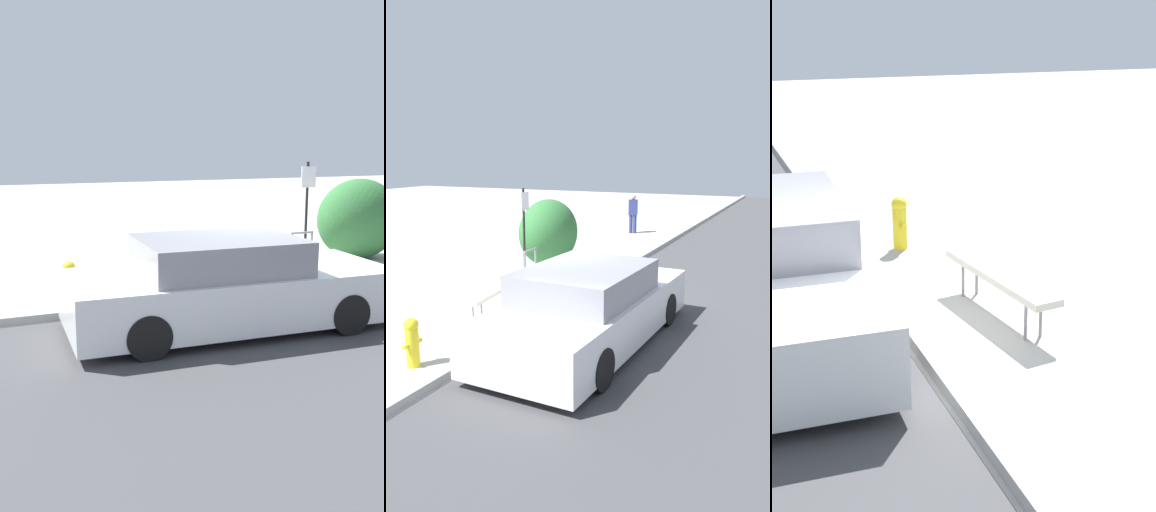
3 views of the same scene
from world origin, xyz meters
The scene contains 9 objects.
ground_plane centered at (0.00, 0.00, 0.00)m, with size 60.00×60.00×0.00m, color #ADAAA3.
curb centered at (0.00, 0.00, 0.07)m, with size 60.00×0.20×0.13m.
bench centered at (-0.45, 1.06, 0.46)m, with size 1.96×0.58×0.51m.
bike_rack centered at (2.07, 1.69, 0.50)m, with size 0.55×0.06×0.83m.
sign_post centered at (2.39, 2.04, 1.38)m, with size 0.36×0.08×2.30m.
fire_hydrant centered at (-3.12, 0.69, 0.41)m, with size 0.36×0.22×0.77m.
shrub_hedge centered at (3.92, 2.17, 0.95)m, with size 2.08×1.54×1.89m.
pedestrian centered at (10.49, 1.89, 0.83)m, with size 0.27×0.39×1.56m.
parked_car_near centered at (-1.15, -1.34, 0.63)m, with size 4.86×2.08×1.36m.
Camera 2 is at (-8.45, -4.56, 3.16)m, focal length 35.00 mm.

